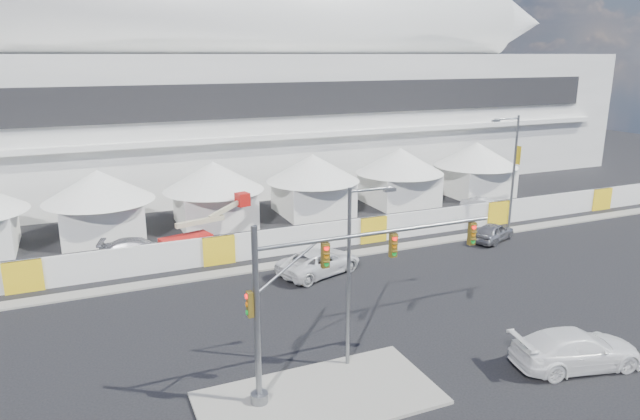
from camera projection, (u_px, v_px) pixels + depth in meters
name	position (u px, v px, depth m)	size (l,w,h in m)	color
ground	(405.00, 340.00, 28.82)	(160.00, 160.00, 0.00)	black
median_island	(319.00, 398.00, 23.85)	(10.00, 5.00, 0.15)	gray
far_curb	(532.00, 227.00, 47.52)	(80.00, 1.20, 0.12)	gray
stadium	(284.00, 94.00, 66.40)	(80.00, 24.80, 21.98)	silver
tent_row	(265.00, 183.00, 49.43)	(53.40, 8.40, 5.40)	white
hoarding_fence	(373.00, 229.00, 43.69)	(70.00, 0.25, 2.00)	white
scaffold_tower	(559.00, 116.00, 76.70)	(4.40, 4.40, 12.00)	#595B60
sedan_silver	(493.00, 232.00, 43.94)	(4.31, 1.73, 1.47)	#99999E
pickup_curb	(319.00, 262.00, 37.41)	(5.90, 2.72, 1.64)	white
pickup_near	(576.00, 349.00, 26.21)	(6.07, 2.47, 1.76)	white
lot_car_a	(484.00, 206.00, 51.51)	(4.26, 1.49, 1.40)	silver
lot_car_b	(569.00, 199.00, 54.36)	(3.78, 1.52, 1.29)	black
lot_car_c	(138.00, 249.00, 40.05)	(5.18, 2.11, 1.50)	silver
traffic_mast	(312.00, 297.00, 23.24)	(11.32, 0.74, 7.58)	gray
streetlight_median	(353.00, 265.00, 25.23)	(2.31, 0.23, 8.35)	gray
streetlight_curb	(512.00, 166.00, 45.07)	(2.78, 0.63, 9.40)	slate
boom_lift	(195.00, 237.00, 41.94)	(7.41, 2.51, 3.66)	red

